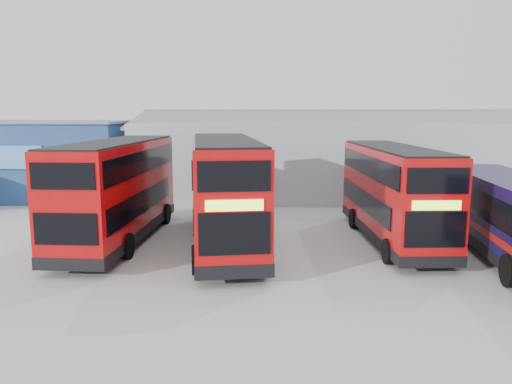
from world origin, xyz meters
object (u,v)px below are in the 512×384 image
(double_decker_left, at_px, (118,192))
(office_block, at_px, (41,158))
(maintenance_shed, at_px, (359,156))
(double_decker_right, at_px, (393,195))
(double_decker_centre, at_px, (225,193))

(double_decker_left, bearing_deg, office_block, -51.65)
(maintenance_shed, height_order, double_decker_right, maintenance_shed)
(double_decker_right, bearing_deg, double_decker_centre, -175.16)
(office_block, relative_size, double_decker_right, 1.22)
(maintenance_shed, bearing_deg, double_decker_left, -132.50)
(maintenance_shed, relative_size, double_decker_centre, 2.75)
(double_decker_left, relative_size, double_decker_centre, 0.96)
(office_block, xyz_separation_m, double_decker_right, (21.09, -11.78, -0.49))
(double_decker_centre, xyz_separation_m, double_decker_right, (7.33, 1.03, -0.19))
(double_decker_left, bearing_deg, double_decker_right, -176.06)
(maintenance_shed, relative_size, double_decker_left, 2.87)
(office_block, height_order, double_decker_right, office_block)
(maintenance_shed, xyz_separation_m, double_decker_centre, (-8.24, -14.82, -0.32))
(office_block, distance_m, maintenance_shed, 22.09)
(double_decker_left, xyz_separation_m, double_decker_right, (12.11, 0.42, -0.13))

